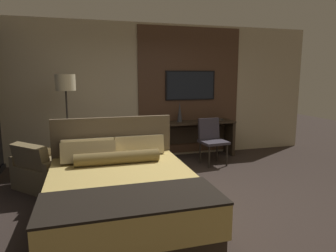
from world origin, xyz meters
name	(u,v)px	position (x,y,z in m)	size (l,w,h in m)	color
ground_plane	(200,204)	(0.00, 0.00, 0.00)	(16.00, 16.00, 0.00)	#332823
wall_back_tv_panel	(160,92)	(0.10, 2.59, 1.40)	(7.20, 0.09, 2.80)	#BCAD8E
bed	(122,192)	(-1.08, -0.12, 0.34)	(1.76, 2.19, 1.13)	#33281E
desk	(193,133)	(0.76, 2.33, 0.52)	(1.77, 0.47, 0.77)	#2D2319
tv	(190,85)	(0.76, 2.52, 1.53)	(1.11, 0.04, 0.62)	black
desk_chair	(211,137)	(0.93, 1.74, 0.54)	(0.53, 0.53, 0.90)	#38333D
armchair_by_window	(49,171)	(-2.04, 1.27, 0.25)	(1.20, 1.21, 0.75)	olive
floor_lamp	(66,91)	(-1.76, 1.91, 1.48)	(0.34, 0.34, 1.76)	#282623
vase_tall	(180,112)	(0.46, 2.34, 0.99)	(0.11, 0.11, 0.43)	#333338
book	(217,119)	(1.34, 2.35, 0.79)	(0.23, 0.16, 0.03)	#332D28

